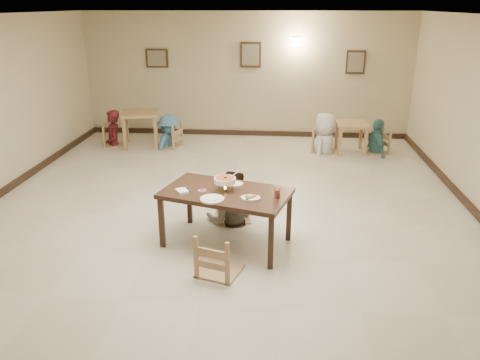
# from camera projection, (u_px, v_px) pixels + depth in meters

# --- Properties ---
(floor) EXTENTS (10.00, 10.00, 0.00)m
(floor) POSITION_uv_depth(u_px,v_px,m) (223.00, 219.00, 7.32)
(floor) COLOR beige
(floor) RESTS_ON ground
(ceiling) EXTENTS (10.00, 10.00, 0.00)m
(ceiling) POSITION_uv_depth(u_px,v_px,m) (220.00, 16.00, 6.26)
(ceiling) COLOR silver
(ceiling) RESTS_ON wall_back
(wall_back) EXTENTS (10.00, 0.00, 10.00)m
(wall_back) POSITION_uv_depth(u_px,v_px,m) (246.00, 76.00, 11.45)
(wall_back) COLOR #C4B38C
(wall_back) RESTS_ON floor
(baseboard_back) EXTENTS (8.00, 0.06, 0.12)m
(baseboard_back) POSITION_uv_depth(u_px,v_px,m) (246.00, 133.00, 11.93)
(baseboard_back) COLOR black
(baseboard_back) RESTS_ON floor
(picture_a) EXTENTS (0.55, 0.04, 0.45)m
(picture_a) POSITION_uv_depth(u_px,v_px,m) (157.00, 58.00, 11.44)
(picture_a) COLOR #362414
(picture_a) RESTS_ON wall_back
(picture_b) EXTENTS (0.50, 0.04, 0.60)m
(picture_b) POSITION_uv_depth(u_px,v_px,m) (251.00, 55.00, 11.22)
(picture_b) COLOR #362414
(picture_b) RESTS_ON wall_back
(picture_c) EXTENTS (0.45, 0.04, 0.55)m
(picture_c) POSITION_uv_depth(u_px,v_px,m) (356.00, 62.00, 11.08)
(picture_c) COLOR #362414
(picture_c) RESTS_ON wall_back
(wall_sconce) EXTENTS (0.16, 0.05, 0.22)m
(wall_sconce) POSITION_uv_depth(u_px,v_px,m) (297.00, 42.00, 11.03)
(wall_sconce) COLOR #FFD88C
(wall_sconce) RESTS_ON wall_back
(main_table) EXTENTS (1.88, 1.38, 0.79)m
(main_table) POSITION_uv_depth(u_px,v_px,m) (226.00, 197.00, 6.33)
(main_table) COLOR #361F13
(main_table) RESTS_ON floor
(chair_far) EXTENTS (0.49, 0.49, 1.03)m
(chair_far) POSITION_uv_depth(u_px,v_px,m) (233.00, 188.00, 7.13)
(chair_far) COLOR tan
(chair_far) RESTS_ON floor
(chair_near) EXTENTS (0.50, 0.50, 1.06)m
(chair_near) POSITION_uv_depth(u_px,v_px,m) (219.00, 234.00, 5.68)
(chair_near) COLOR tan
(chair_near) RESTS_ON floor
(main_diner) EXTENTS (0.81, 0.64, 1.62)m
(main_diner) POSITION_uv_depth(u_px,v_px,m) (231.00, 171.00, 6.97)
(main_diner) COLOR gray
(main_diner) RESTS_ON floor
(curry_warmer) EXTENTS (0.33, 0.29, 0.26)m
(curry_warmer) POSITION_uv_depth(u_px,v_px,m) (225.00, 180.00, 6.25)
(curry_warmer) COLOR silver
(curry_warmer) RESTS_ON main_table
(rice_plate_far) EXTENTS (0.28, 0.28, 0.06)m
(rice_plate_far) POSITION_uv_depth(u_px,v_px,m) (233.00, 184.00, 6.52)
(rice_plate_far) COLOR white
(rice_plate_far) RESTS_ON main_table
(rice_plate_near) EXTENTS (0.31, 0.31, 0.07)m
(rice_plate_near) POSITION_uv_depth(u_px,v_px,m) (212.00, 199.00, 6.01)
(rice_plate_near) COLOR white
(rice_plate_near) RESTS_ON main_table
(fried_plate) EXTENTS (0.26, 0.26, 0.06)m
(fried_plate) POSITION_uv_depth(u_px,v_px,m) (251.00, 197.00, 6.04)
(fried_plate) COLOR white
(fried_plate) RESTS_ON main_table
(chili_dish) EXTENTS (0.10, 0.10, 0.02)m
(chili_dish) POSITION_uv_depth(u_px,v_px,m) (202.00, 190.00, 6.30)
(chili_dish) COLOR white
(chili_dish) RESTS_ON main_table
(napkin_cutlery) EXTENTS (0.24, 0.28, 0.03)m
(napkin_cutlery) POSITION_uv_depth(u_px,v_px,m) (182.00, 191.00, 6.26)
(napkin_cutlery) COLOR white
(napkin_cutlery) RESTS_ON main_table
(drink_glass) EXTENTS (0.07, 0.07, 0.15)m
(drink_glass) POSITION_uv_depth(u_px,v_px,m) (277.00, 193.00, 6.07)
(drink_glass) COLOR white
(drink_glass) RESTS_ON main_table
(bg_table_left) EXTENTS (1.00, 1.00, 0.81)m
(bg_table_left) POSITION_uv_depth(u_px,v_px,m) (140.00, 118.00, 10.82)
(bg_table_left) COLOR tan
(bg_table_left) RESTS_ON floor
(bg_table_right) EXTENTS (0.69, 0.69, 0.68)m
(bg_table_right) POSITION_uv_depth(u_px,v_px,m) (352.00, 129.00, 10.41)
(bg_table_right) COLOR tan
(bg_table_right) RESTS_ON floor
(bg_chair_ll) EXTENTS (0.45, 0.45, 0.97)m
(bg_chair_ll) POSITION_uv_depth(u_px,v_px,m) (112.00, 125.00, 10.94)
(bg_chair_ll) COLOR tan
(bg_chair_ll) RESTS_ON floor
(bg_chair_lr) EXTENTS (0.49, 0.49, 1.03)m
(bg_chair_lr) POSITION_uv_depth(u_px,v_px,m) (168.00, 126.00, 10.79)
(bg_chair_lr) COLOR tan
(bg_chair_lr) RESTS_ON floor
(bg_chair_rl) EXTENTS (0.47, 0.47, 0.99)m
(bg_chair_rl) POSITION_uv_depth(u_px,v_px,m) (325.00, 130.00, 10.47)
(bg_chair_rl) COLOR tan
(bg_chair_rl) RESTS_ON floor
(bg_chair_rr) EXTENTS (0.46, 0.46, 0.99)m
(bg_chair_rr) POSITION_uv_depth(u_px,v_px,m) (378.00, 131.00, 10.39)
(bg_chair_rr) COLOR tan
(bg_chair_rr) RESTS_ON floor
(bg_diner_a) EXTENTS (0.64, 0.73, 1.68)m
(bg_diner_a) POSITION_uv_depth(u_px,v_px,m) (111.00, 110.00, 10.81)
(bg_diner_a) COLOR #52151A
(bg_diner_a) RESTS_ON floor
(bg_diner_b) EXTENTS (0.76, 1.09, 1.53)m
(bg_diner_b) POSITION_uv_depth(u_px,v_px,m) (168.00, 115.00, 10.70)
(bg_diner_b) COLOR teal
(bg_diner_b) RESTS_ON floor
(bg_diner_c) EXTENTS (0.86, 1.01, 1.76)m
(bg_diner_c) POSITION_uv_depth(u_px,v_px,m) (326.00, 113.00, 10.34)
(bg_diner_c) COLOR silver
(bg_diner_c) RESTS_ON floor
(bg_diner_d) EXTENTS (0.54, 0.96, 1.55)m
(bg_diner_d) POSITION_uv_depth(u_px,v_px,m) (379.00, 119.00, 10.29)
(bg_diner_d) COLOR teal
(bg_diner_d) RESTS_ON floor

